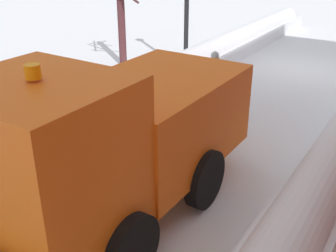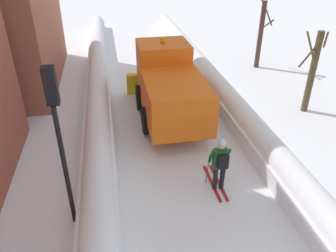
% 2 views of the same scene
% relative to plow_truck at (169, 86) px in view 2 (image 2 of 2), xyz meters
% --- Properties ---
extents(ground_plane, '(80.00, 80.00, 0.00)m').
position_rel_plow_truck_xyz_m(ground_plane, '(-0.13, -0.57, -1.48)').
color(ground_plane, white).
extents(snowbank_left, '(1.10, 36.00, 1.21)m').
position_rel_plow_truck_xyz_m(snowbank_left, '(-2.99, -0.57, -0.92)').
color(snowbank_left, white).
rests_on(snowbank_left, ground).
extents(snowbank_right, '(1.10, 36.00, 1.08)m').
position_rel_plow_truck_xyz_m(snowbank_right, '(2.73, -0.57, -1.00)').
color(snowbank_right, white).
rests_on(snowbank_right, ground).
extents(plow_truck, '(3.20, 5.98, 3.12)m').
position_rel_plow_truck_xyz_m(plow_truck, '(0.00, 0.00, 0.00)').
color(plow_truck, orange).
rests_on(plow_truck, ground).
extents(skier, '(0.62, 1.80, 1.81)m').
position_rel_plow_truck_xyz_m(skier, '(0.63, -4.92, -0.48)').
color(skier, black).
rests_on(skier, ground).
extents(traffic_light_pole, '(0.28, 0.42, 4.41)m').
position_rel_plow_truck_xyz_m(traffic_light_pole, '(-3.69, -5.38, 1.62)').
color(traffic_light_pole, black).
rests_on(traffic_light_pole, ground).
extents(bare_tree_mid, '(1.02, 0.98, 3.65)m').
position_rel_plow_truck_xyz_m(bare_tree_mid, '(6.13, -0.47, 0.40)').
color(bare_tree_mid, '#4D3D27').
rests_on(bare_tree_mid, ground).
extents(bare_tree_far, '(1.14, 1.36, 4.42)m').
position_rel_plow_truck_xyz_m(bare_tree_far, '(6.40, 5.36, 0.52)').
color(bare_tree_far, '#4A2F28').
rests_on(bare_tree_far, ground).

